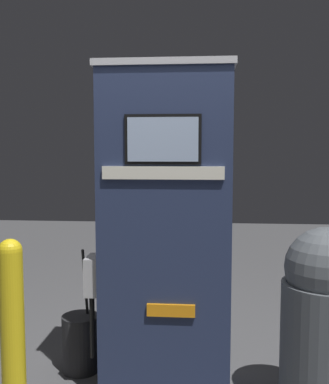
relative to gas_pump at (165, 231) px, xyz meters
name	(u,v)px	position (x,y,z in m)	size (l,w,h in m)	color
gas_pump	(165,231)	(0.00, 0.00, 0.00)	(0.91, 0.48, 2.08)	#232D4C
safety_bollard	(13,330)	(-0.81, -0.50, -0.48)	(0.13, 0.13, 1.08)	yellow
trash_bin	(326,319)	(0.97, -0.18, -0.48)	(0.52, 0.52, 1.11)	#51565B
squeegee_bucket	(81,343)	(-0.62, 0.18, -0.84)	(0.26, 0.26, 0.88)	#262628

